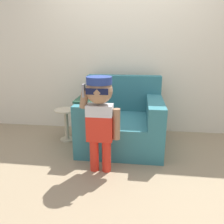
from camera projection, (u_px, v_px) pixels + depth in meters
ground_plane at (123, 149)px, 2.94m from camera, size 10.00×10.00×0.00m
wall_back at (128, 49)px, 3.31m from camera, size 10.00×0.05×2.60m
armchair at (121, 122)px, 3.01m from camera, size 1.10×0.99×0.92m
person_child at (100, 110)px, 2.24m from camera, size 0.43×0.32×1.04m
side_table at (66, 122)px, 3.16m from camera, size 0.32×0.32×0.47m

